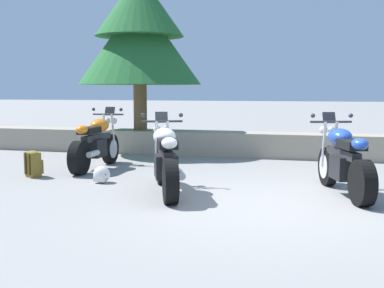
{
  "coord_description": "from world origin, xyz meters",
  "views": [
    {
      "loc": [
        0.75,
        -6.66,
        1.54
      ],
      "look_at": [
        -1.36,
        1.2,
        0.65
      ],
      "focal_mm": 46.94,
      "sensor_mm": 36.0,
      "label": 1
    }
  ],
  "objects": [
    {
      "name": "motorcycle_orange_near_left",
      "position": [
        -3.55,
        2.2,
        0.49
      ],
      "size": [
        0.67,
        2.06,
        1.18
      ],
      "color": "black",
      "rests_on": "ground"
    },
    {
      "name": "pine_tree_far_left",
      "position": [
        -3.66,
        4.89,
        2.92
      ],
      "size": [
        2.97,
        2.97,
        3.76
      ],
      "color": "brown",
      "rests_on": "stone_wall"
    },
    {
      "name": "ground_plane",
      "position": [
        0.0,
        0.0,
        0.0
      ],
      "size": [
        120.0,
        120.0,
        0.0
      ],
      "primitive_type": "plane",
      "color": "gray"
    },
    {
      "name": "motorcycle_blue_far_right",
      "position": [
        1.01,
        0.92,
        0.49
      ],
      "size": [
        0.92,
        2.01,
        1.18
      ],
      "color": "black",
      "rests_on": "ground"
    },
    {
      "name": "motorcycle_white_centre",
      "position": [
        -1.54,
        0.37,
        0.49
      ],
      "size": [
        1.05,
        1.96,
        1.18
      ],
      "color": "black",
      "rests_on": "ground"
    },
    {
      "name": "stone_wall",
      "position": [
        0.0,
        4.8,
        0.28
      ],
      "size": [
        36.0,
        0.8,
        0.55
      ],
      "primitive_type": "cube",
      "color": "gray",
      "rests_on": "ground"
    },
    {
      "name": "rider_helmet",
      "position": [
        -2.82,
        0.85,
        0.14
      ],
      "size": [
        0.28,
        0.28,
        0.28
      ],
      "color": "silver",
      "rests_on": "ground"
    },
    {
      "name": "rider_backpack",
      "position": [
        -4.21,
        1.06,
        0.24
      ],
      "size": [
        0.35,
        0.34,
        0.47
      ],
      "color": "brown",
      "rests_on": "ground"
    }
  ]
}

